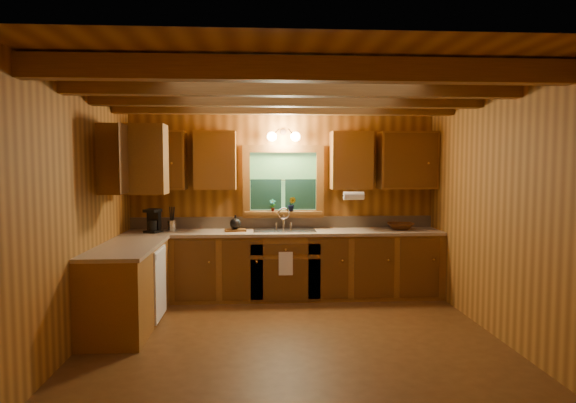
# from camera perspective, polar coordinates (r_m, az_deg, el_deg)

# --- Properties ---
(room) EXTENTS (4.20, 4.20, 4.20)m
(room) POSITION_cam_1_polar(r_m,az_deg,el_deg) (4.99, 0.57, -1.24)
(room) COLOR #553214
(room) RESTS_ON ground
(ceiling_beams) EXTENTS (4.20, 2.54, 0.18)m
(ceiling_beams) POSITION_cam_1_polar(r_m,az_deg,el_deg) (5.02, 0.58, 12.41)
(ceiling_beams) COLOR brown
(ceiling_beams) RESTS_ON room
(base_cabinets) EXTENTS (4.20, 2.22, 0.86)m
(base_cabinets) POSITION_cam_1_polar(r_m,az_deg,el_deg) (6.38, -4.74, -7.97)
(base_cabinets) COLOR brown
(base_cabinets) RESTS_ON ground
(countertop) EXTENTS (4.20, 2.24, 0.04)m
(countertop) POSITION_cam_1_polar(r_m,az_deg,el_deg) (6.31, -4.64, -3.96)
(countertop) COLOR tan
(countertop) RESTS_ON base_cabinets
(backsplash) EXTENTS (4.20, 0.02, 0.16)m
(backsplash) POSITION_cam_1_polar(r_m,az_deg,el_deg) (6.90, -0.56, -2.41)
(backsplash) COLOR #9D8569
(backsplash) RESTS_ON room
(dishwasher_panel) EXTENTS (0.02, 0.60, 0.80)m
(dishwasher_panel) POSITION_cam_1_polar(r_m,az_deg,el_deg) (5.90, -14.52, -9.10)
(dishwasher_panel) COLOR white
(dishwasher_panel) RESTS_ON base_cabinets
(upper_cabinets) EXTENTS (4.19, 1.77, 0.78)m
(upper_cabinets) POSITION_cam_1_polar(r_m,az_deg,el_deg) (6.38, -5.43, 4.78)
(upper_cabinets) COLOR brown
(upper_cabinets) RESTS_ON room
(window) EXTENTS (1.12, 0.08, 1.00)m
(window) POSITION_cam_1_polar(r_m,az_deg,el_deg) (6.84, -0.56, 2.14)
(window) COLOR brown
(window) RESTS_ON room
(window_sill) EXTENTS (1.06, 0.14, 0.04)m
(window_sill) POSITION_cam_1_polar(r_m,az_deg,el_deg) (6.82, -0.53, -1.31)
(window_sill) COLOR brown
(window_sill) RESTS_ON room
(wall_sconce) EXTENTS (0.45, 0.21, 0.17)m
(wall_sconce) POSITION_cam_1_polar(r_m,az_deg,el_deg) (6.72, -0.50, 7.53)
(wall_sconce) COLOR black
(wall_sconce) RESTS_ON room
(paper_towel_roll) EXTENTS (0.27, 0.11, 0.11)m
(paper_towel_roll) POSITION_cam_1_polar(r_m,az_deg,el_deg) (6.62, 7.58, 0.67)
(paper_towel_roll) COLOR white
(paper_towel_roll) RESTS_ON upper_cabinets
(dish_towel) EXTENTS (0.18, 0.01, 0.30)m
(dish_towel) POSITION_cam_1_polar(r_m,az_deg,el_deg) (6.35, -0.26, -7.18)
(dish_towel) COLOR white
(dish_towel) RESTS_ON base_cabinets
(sink) EXTENTS (0.82, 0.48, 0.43)m
(sink) POSITION_cam_1_polar(r_m,az_deg,el_deg) (6.63, -0.43, -3.76)
(sink) COLOR silver
(sink) RESTS_ON countertop
(coffee_maker) EXTENTS (0.17, 0.22, 0.31)m
(coffee_maker) POSITION_cam_1_polar(r_m,az_deg,el_deg) (6.69, -15.26, -2.16)
(coffee_maker) COLOR black
(coffee_maker) RESTS_ON countertop
(utensil_crock) EXTENTS (0.11, 0.11, 0.33)m
(utensil_crock) POSITION_cam_1_polar(r_m,az_deg,el_deg) (6.77, -13.27, -2.65)
(utensil_crock) COLOR silver
(utensil_crock) RESTS_ON countertop
(cutting_board) EXTENTS (0.30, 0.23, 0.02)m
(cutting_board) POSITION_cam_1_polar(r_m,az_deg,el_deg) (6.62, -6.08, -3.30)
(cutting_board) COLOR #5A3413
(cutting_board) RESTS_ON countertop
(teakettle) EXTENTS (0.15, 0.15, 0.19)m
(teakettle) POSITION_cam_1_polar(r_m,az_deg,el_deg) (6.61, -6.09, -2.55)
(teakettle) COLOR black
(teakettle) RESTS_ON cutting_board
(wicker_basket) EXTENTS (0.43, 0.43, 0.09)m
(wicker_basket) POSITION_cam_1_polar(r_m,az_deg,el_deg) (6.90, 12.84, -2.80)
(wicker_basket) COLOR #48230C
(wicker_basket) RESTS_ON countertop
(potted_plant_left) EXTENTS (0.09, 0.06, 0.17)m
(potted_plant_left) POSITION_cam_1_polar(r_m,az_deg,el_deg) (6.79, -1.79, -0.43)
(potted_plant_left) COLOR #5A3413
(potted_plant_left) RESTS_ON window_sill
(potted_plant_right) EXTENTS (0.13, 0.12, 0.20)m
(potted_plant_right) POSITION_cam_1_polar(r_m,az_deg,el_deg) (6.78, 0.43, -0.32)
(potted_plant_right) COLOR #5A3413
(potted_plant_right) RESTS_ON window_sill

